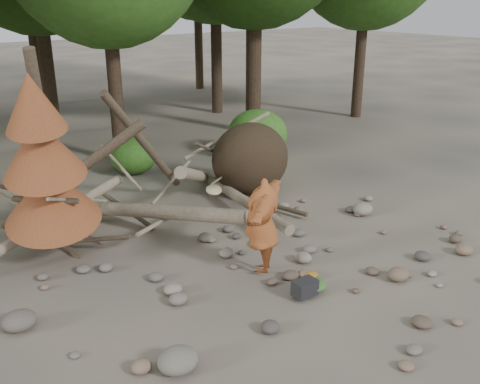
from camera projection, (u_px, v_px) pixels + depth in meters
ground at (280, 285)px, 10.17m from camera, size 120.00×120.00×0.00m
deadfall_pile at (234, 165)px, 14.16m from camera, size 8.55×5.24×3.30m
dead_conifer at (44, 166)px, 10.23m from camera, size 2.06×2.16×4.35m
bush_mid at (133, 156)px, 16.29m from camera, size 1.40×1.40×1.12m
bush_right at (258, 133)px, 17.96m from camera, size 2.00×2.00×1.60m
frisbee_thrower at (262, 226)px, 10.22m from camera, size 2.61×2.00×2.16m
backpack at (305, 291)px, 9.69m from camera, size 0.44×0.29×0.29m
cloth_green at (314, 288)px, 9.89m from camera, size 0.49×0.41×0.18m
cloth_orange at (311, 277)px, 10.34m from camera, size 0.28×0.23×0.10m
boulder_front_left at (178, 360)px, 7.79m from camera, size 0.61×0.55×0.37m
boulder_front_right at (399, 274)px, 10.29m from camera, size 0.43×0.39×0.26m
boulder_mid_right at (363, 209)px, 13.33m from camera, size 0.52×0.47×0.31m
boulder_mid_left at (19, 321)px, 8.76m from camera, size 0.56×0.50×0.33m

